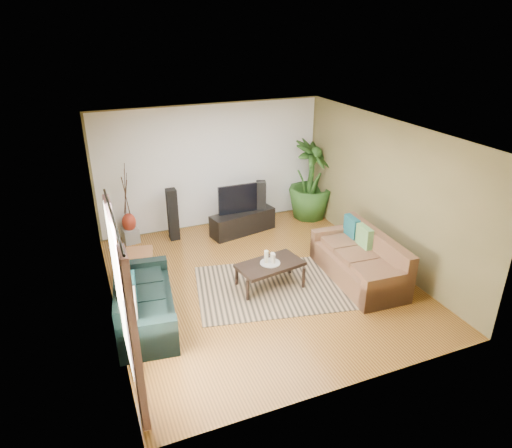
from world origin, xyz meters
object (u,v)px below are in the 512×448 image
tv_stand (243,222)px  vase (129,222)px  speaker_left (173,214)px  pedestal (131,235)px  sofa_left (145,298)px  sofa_right (358,258)px  television (242,198)px  side_table (140,265)px  potted_plant (311,180)px  coffee_table (270,275)px  speaker_right (261,205)px

tv_stand → vase: bearing=157.0°
tv_stand → speaker_left: 1.51m
vase → pedestal: bearing=0.0°
tv_stand → pedestal: (-2.33, 0.44, -0.09)m
sofa_left → sofa_right: (3.72, -0.15, 0.00)m
vase → television: bearing=-10.3°
sofa_left → side_table: 1.38m
potted_plant → pedestal: bearing=176.8°
coffee_table → speaker_left: size_ratio=1.01×
sofa_right → television: bearing=-151.9°
coffee_table → speaker_left: bearing=104.2°
coffee_table → speaker_left: speaker_left is taller
speaker_right → side_table: bearing=-141.1°
sofa_right → speaker_right: 2.75m
speaker_right → pedestal: bearing=-170.8°
sofa_left → tv_stand: 3.50m
sofa_right → side_table: sofa_right is taller
television → speaker_right: bearing=3.7°
side_table → coffee_table: bearing=-29.8°
sofa_left → coffee_table: bearing=-77.4°
sofa_right → potted_plant: bearing=172.3°
television → side_table: bearing=-155.3°
speaker_left → pedestal: speaker_left is taller
side_table → tv_stand: bearing=24.3°
speaker_left → potted_plant: size_ratio=0.62×
television → speaker_right: (0.45, 0.03, -0.24)m
sofa_right → sofa_left: bearing=-89.2°
coffee_table → side_table: side_table is taller
speaker_right → speaker_left: bearing=-169.1°
coffee_table → potted_plant: bearing=39.8°
side_table → speaker_right: bearing=21.7°
coffee_table → pedestal: (-2.00, 2.68, -0.07)m
sofa_right → television: 2.90m
coffee_table → side_table: bearing=140.4°
speaker_right → potted_plant: 1.36m
coffee_table → television: size_ratio=1.06×
potted_plant → pedestal: potted_plant is taller
television → potted_plant: 1.77m
pedestal → sofa_right: bearing=-40.5°
sofa_right → tv_stand: 2.87m
television → speaker_left: speaker_left is taller
sofa_right → tv_stand: sofa_right is taller
coffee_table → speaker_right: bearing=61.1°
speaker_left → vase: 0.90m
sofa_right → vase: (-3.55, 3.03, 0.03)m
pedestal → side_table: size_ratio=0.60×
speaker_right → coffee_table: bearing=-91.8°
sofa_right → coffee_table: size_ratio=1.80×
vase → potted_plant: bearing=-3.2°
coffee_table → tv_stand: size_ratio=0.78×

